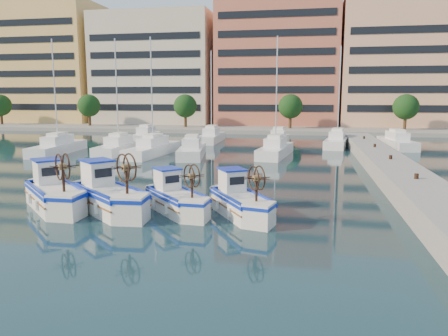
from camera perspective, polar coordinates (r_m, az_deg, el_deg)
ground at (r=21.87m, az=-7.83°, el=-6.19°), size 300.00×300.00×0.00m
quay at (r=29.09m, az=22.88°, el=-1.74°), size 3.00×60.00×1.20m
waterfront at (r=85.19m, az=12.71°, el=12.66°), size 180.00×40.00×25.60m
yacht_marina at (r=48.69m, az=-0.77°, el=3.09°), size 38.59×23.38×11.50m
fishing_boat_a at (r=24.60m, az=-21.35°, el=-2.93°), size 4.85×4.85×3.15m
fishing_boat_b at (r=23.06m, az=-14.92°, el=-3.33°), size 5.11×4.80×3.22m
fishing_boat_c at (r=22.40m, az=-6.33°, el=-3.83°), size 4.06×4.23×2.69m
fishing_boat_d at (r=21.64m, az=2.09°, el=-4.19°), size 3.75×4.53×2.76m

